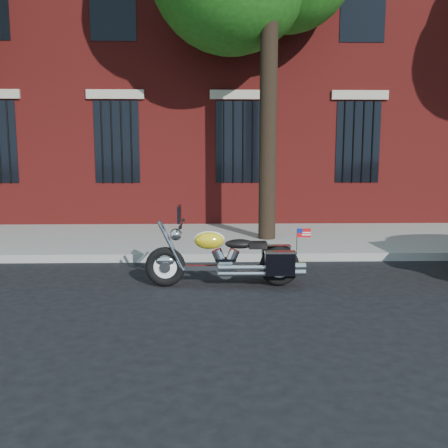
{
  "coord_description": "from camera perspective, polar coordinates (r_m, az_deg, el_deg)",
  "views": [
    {
      "loc": [
        -0.67,
        -7.48,
        1.98
      ],
      "look_at": [
        -0.46,
        0.8,
        0.77
      ],
      "focal_mm": 40.0,
      "sensor_mm": 36.0,
      "label": 1
    }
  ],
  "objects": [
    {
      "name": "building",
      "position": [
        18.01,
        0.76,
        21.22
      ],
      "size": [
        26.0,
        10.08,
        12.0
      ],
      "color": "maroon",
      "rests_on": "ground"
    },
    {
      "name": "sidewalk",
      "position": [
        10.93,
        2.08,
        -1.72
      ],
      "size": [
        40.0,
        3.6,
        0.15
      ],
      "primitive_type": "cube",
      "color": "gray",
      "rests_on": "ground"
    },
    {
      "name": "curb",
      "position": [
        9.09,
        2.81,
        -3.78
      ],
      "size": [
        40.0,
        0.16,
        0.15
      ],
      "primitive_type": "cube",
      "color": "gray",
      "rests_on": "ground"
    },
    {
      "name": "motorcycle",
      "position": [
        7.33,
        0.78,
        -4.07
      ],
      "size": [
        2.37,
        0.69,
        1.2
      ],
      "rotation": [
        0.0,
        0.0,
        -0.0
      ],
      "color": "black",
      "rests_on": "ground"
    },
    {
      "name": "ground",
      "position": [
        7.77,
        3.57,
        -6.45
      ],
      "size": [
        120.0,
        120.0,
        0.0
      ],
      "primitive_type": "plane",
      "color": "black",
      "rests_on": "ground"
    }
  ]
}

